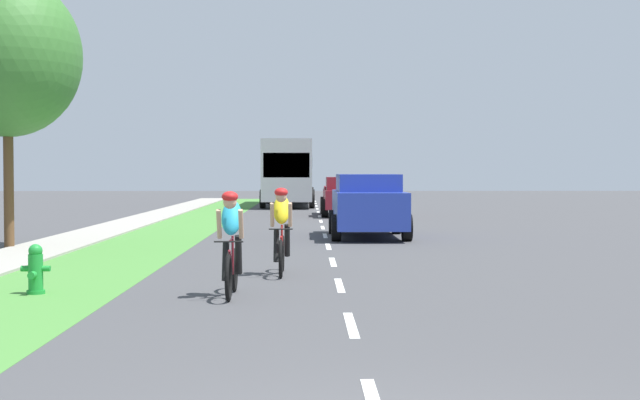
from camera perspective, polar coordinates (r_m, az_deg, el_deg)
name	(u,v)px	position (r m, az deg, el deg)	size (l,w,h in m)	color
ground_plane	(325,236)	(25.43, 0.34, -2.37)	(120.00, 120.00, 0.00)	#424244
grass_verge	(163,237)	(25.76, -10.10, -2.33)	(2.60, 70.00, 0.01)	#478438
sidewalk_concrete	(86,237)	(26.20, -14.81, -2.29)	(1.76, 70.00, 0.10)	#9E998E
lane_markings_center	(323,228)	(29.42, 0.18, -1.79)	(0.12, 54.07, 0.01)	white
fire_hydrant_green	(36,270)	(14.16, -17.86, -4.30)	(0.44, 0.38, 0.76)	#1E8C33
cyclist_lead	(231,242)	(13.23, -5.73, -2.73)	(0.42, 1.72, 1.58)	black
cyclist_trailing	(282,230)	(15.95, -2.49, -1.95)	(0.42, 1.72, 1.58)	black
suv_blue	(368,204)	(25.17, 3.10, -0.25)	(2.15, 4.70, 1.79)	#23389E
pickup_maroon	(347,196)	(37.39, 1.77, 0.25)	(2.22, 5.10, 1.64)	maroon
bus_silver	(289,170)	(48.67, -2.03, 1.97)	(2.78, 11.60, 3.48)	#A5A8AD
street_tree_near	(7,57)	(22.88, -19.50, 8.71)	(3.55, 3.55, 6.61)	brown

